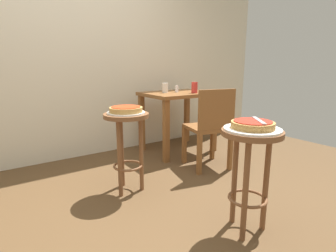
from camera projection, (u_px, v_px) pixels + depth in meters
name	position (u px, v px, depth m)	size (l,w,h in m)	color
ground_plane	(137.00, 219.00, 1.93)	(6.00, 6.00, 0.00)	brown
back_wall	(61.00, 25.00, 2.92)	(6.00, 0.10, 3.00)	beige
stool_foreground	(250.00, 158.00, 1.69)	(0.38, 0.38, 0.69)	brown
serving_plate_foreground	(252.00, 129.00, 1.65)	(0.35, 0.35, 0.01)	white
pizza_foreground	(253.00, 125.00, 1.64)	(0.26, 0.26, 0.05)	#B78442
stool_middle	(127.00, 135.00, 2.26)	(0.38, 0.38, 0.69)	brown
serving_plate_middle	(126.00, 113.00, 2.22)	(0.31, 0.31, 0.01)	white
pizza_middle	(126.00, 109.00, 2.21)	(0.27, 0.27, 0.05)	tan
dining_table	(178.00, 104.00, 3.35)	(0.83, 0.65, 0.75)	brown
cup_near_edge	(194.00, 88.00, 3.22)	(0.08, 0.08, 0.13)	red
cup_far_edge	(165.00, 88.00, 3.26)	(0.07, 0.07, 0.12)	silver
condiment_shaker	(177.00, 89.00, 3.33)	(0.04, 0.04, 0.08)	white
wooden_chair	(210.00, 126.00, 2.77)	(0.48, 0.48, 0.85)	brown
pizza_server_knife	(259.00, 120.00, 1.64)	(0.22, 0.02, 0.01)	silver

